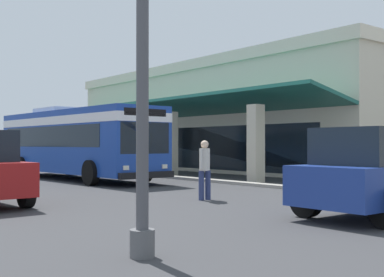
% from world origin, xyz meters
% --- Properties ---
extents(ground, '(120.00, 120.00, 0.00)m').
position_xyz_m(ground, '(0.00, 8.00, 0.00)').
color(ground, '#38383A').
extents(curb_strip, '(29.70, 0.50, 0.12)m').
position_xyz_m(curb_strip, '(-0.21, 3.06, 0.06)').
color(curb_strip, '#9E998E').
rests_on(curb_strip, ground).
extents(plaza_building, '(25.05, 13.96, 6.60)m').
position_xyz_m(plaza_building, '(-0.21, 12.68, 3.31)').
color(plaza_building, beige).
rests_on(plaza_building, ground).
extents(transit_bus, '(11.32, 3.17, 3.34)m').
position_xyz_m(transit_bus, '(2.67, -0.75, 1.85)').
color(transit_bus, '#193D9E').
rests_on(transit_bus, ground).
extents(pedestrian, '(0.49, 0.61, 1.72)m').
position_xyz_m(pedestrian, '(12.99, -1.54, 0.97)').
color(pedestrian, navy).
rests_on(pedestrian, ground).
extents(potted_palm, '(1.78, 1.76, 2.89)m').
position_xyz_m(potted_palm, '(-8.00, 4.42, 0.79)').
color(potted_palm, '#4C4742').
rests_on(potted_palm, ground).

